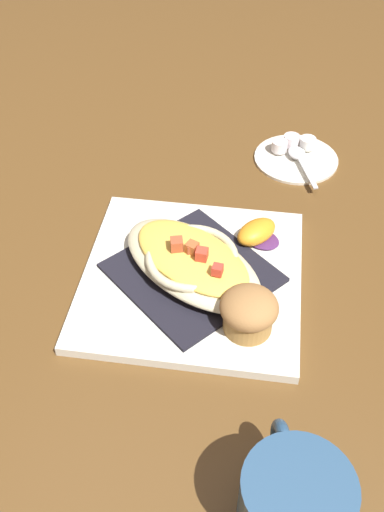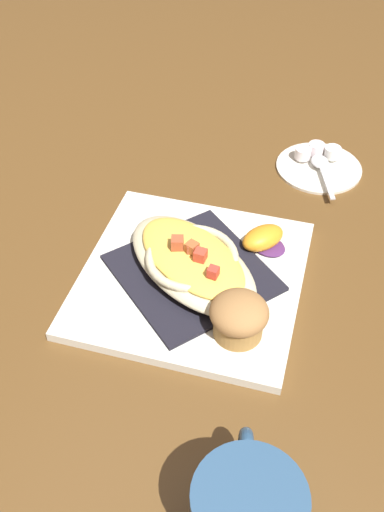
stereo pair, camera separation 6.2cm
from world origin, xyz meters
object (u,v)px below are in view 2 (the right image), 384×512
at_px(creamer_cup_0, 332,152).
at_px(square_plate, 192,277).
at_px(creamer_cup_2, 303,153).
at_px(gratin_dish, 192,261).
at_px(muffin, 239,317).
at_px(creamer_cup_1, 316,149).
at_px(spoon, 321,165).
at_px(creamer_saucer, 319,166).
at_px(orange_garnish, 264,239).

bearing_deg(creamer_cup_0, square_plate, 161.97).
distance_m(creamer_cup_0, creamer_cup_2, 0.04).
relative_size(square_plate, gratin_dish, 1.17).
xyz_separation_m(gratin_dish, muffin, (-0.06, -0.08, 0.00)).
distance_m(creamer_cup_1, creamer_cup_2, 0.02).
bearing_deg(creamer_cup_1, creamer_cup_2, 141.01).
relative_size(muffin, spoon, 0.63).
relative_size(muffin, creamer_saucer, 0.50).
bearing_deg(creamer_cup_1, spoon, -154.77).
xyz_separation_m(square_plate, gratin_dish, (-0.00, -0.00, 0.03)).
distance_m(orange_garnish, creamer_cup_1, 0.23).
xyz_separation_m(orange_garnish, creamer_cup_2, (0.21, 0.00, -0.01)).
bearing_deg(creamer_cup_2, muffin, -176.86).
bearing_deg(spoon, gratin_dish, 161.81).
distance_m(gratin_dish, creamer_saucer, 0.30).
height_order(gratin_dish, creamer_cup_2, gratin_dish).
height_order(creamer_cup_0, creamer_cup_1, same).
bearing_deg(creamer_cup_1, square_plate, 166.22).
xyz_separation_m(creamer_cup_0, creamer_cup_2, (-0.02, 0.04, 0.00)).
distance_m(gratin_dish, creamer_cup_2, 0.29).
relative_size(square_plate, muffin, 4.08).
relative_size(creamer_cup_0, creamer_cup_1, 1.00).
relative_size(muffin, orange_garnish, 0.94).
relative_size(creamer_saucer, spoon, 1.24).
xyz_separation_m(square_plate, orange_garnish, (0.08, -0.06, 0.02)).
bearing_deg(creamer_cup_1, muffin, -179.42).
distance_m(gratin_dish, spoon, 0.29).
height_order(spoon, creamer_cup_0, creamer_cup_0).
bearing_deg(creamer_cup_1, creamer_saucer, -154.77).
height_order(gratin_dish, orange_garnish, gratin_dish).
xyz_separation_m(muffin, creamer_cup_2, (0.35, 0.02, -0.02)).
xyz_separation_m(orange_garnish, creamer_cup_0, (0.23, -0.04, -0.01)).
bearing_deg(muffin, creamer_cup_2, 3.14).
xyz_separation_m(creamer_saucer, creamer_cup_0, (0.03, -0.01, 0.01)).
height_order(square_plate, spoon, spoon).
bearing_deg(spoon, creamer_cup_2, 66.97).
bearing_deg(square_plate, gratin_dish, -149.73).
relative_size(spoon, creamer_cup_1, 4.18).
bearing_deg(muffin, orange_garnish, 6.29).
distance_m(gratin_dish, orange_garnish, 0.10).
distance_m(gratin_dish, creamer_cup_0, 0.32).
bearing_deg(creamer_cup_0, creamer_cup_1, 89.45).
distance_m(spoon, creamer_cup_2, 0.03).
bearing_deg(gratin_dish, creamer_saucer, -17.23).
bearing_deg(creamer_cup_2, square_plate, 168.25).
relative_size(orange_garnish, creamer_saucer, 0.54).
xyz_separation_m(spoon, creamer_cup_2, (0.01, 0.03, 0.00)).
bearing_deg(spoon, creamer_cup_0, -16.51).
bearing_deg(creamer_cup_1, creamer_cup_0, -90.55).
relative_size(muffin, creamer_cup_1, 2.62).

